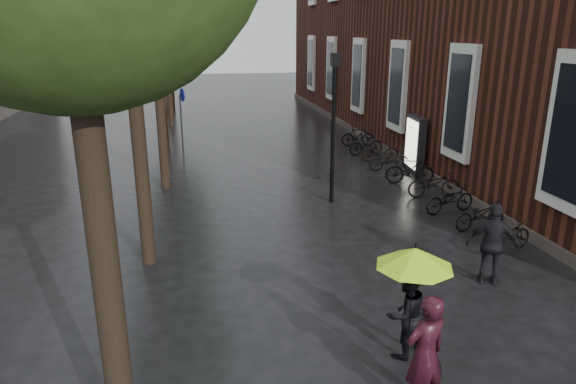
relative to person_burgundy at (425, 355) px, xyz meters
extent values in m
cube|color=#38160F|center=(10.47, 18.27, 5.08)|extent=(10.00, 33.00, 12.00)
cube|color=silver|center=(5.42, 4.27, 2.08)|extent=(0.25, 1.60, 3.60)
cube|color=black|center=(5.32, 4.27, 2.08)|extent=(0.10, 1.20, 3.00)
cube|color=silver|center=(5.42, 9.27, 2.08)|extent=(0.25, 1.60, 3.60)
cube|color=black|center=(5.32, 9.27, 2.08)|extent=(0.10, 1.20, 3.00)
cube|color=silver|center=(5.42, 14.27, 2.08)|extent=(0.25, 1.60, 3.60)
cube|color=black|center=(5.32, 14.27, 2.08)|extent=(0.10, 1.20, 3.00)
cube|color=silver|center=(5.42, 19.27, 2.08)|extent=(0.25, 1.60, 3.60)
cube|color=black|center=(5.32, 19.27, 2.08)|extent=(0.10, 1.20, 3.00)
cube|color=silver|center=(5.42, 24.27, 2.08)|extent=(0.25, 1.60, 3.60)
cube|color=black|center=(5.32, 24.27, 2.08)|extent=(0.10, 1.20, 3.00)
cube|color=silver|center=(5.42, 29.27, 2.08)|extent=(0.25, 1.60, 3.60)
cube|color=black|center=(5.32, 29.27, 2.08)|extent=(0.10, 1.20, 3.00)
cube|color=#3F3833|center=(5.57, 18.27, -0.77)|extent=(0.40, 33.00, 0.30)
cylinder|color=black|center=(-4.03, -0.23, 1.42)|extent=(0.32, 0.32, 4.68)
cylinder|color=black|center=(-4.13, 5.77, 1.34)|extent=(0.32, 0.32, 4.51)
cylinder|color=black|center=(-3.93, 11.77, 1.56)|extent=(0.32, 0.32, 4.95)
cylinder|color=black|center=(-4.08, 17.77, 1.28)|extent=(0.32, 0.32, 4.40)
cylinder|color=black|center=(-3.98, 23.77, 1.48)|extent=(0.32, 0.32, 4.79)
cylinder|color=black|center=(-4.03, 29.77, 1.37)|extent=(0.32, 0.32, 4.57)
imported|color=black|center=(0.00, 0.00, 0.00)|extent=(0.76, 0.59, 1.83)
imported|color=black|center=(0.28, 1.28, -0.14)|extent=(0.90, 0.79, 1.55)
cylinder|color=black|center=(0.08, 0.72, 0.40)|extent=(0.02, 0.02, 1.48)
cone|color=#B1FF1A|center=(0.08, 0.72, 1.15)|extent=(1.16, 1.16, 0.30)
cylinder|color=black|center=(0.08, 0.72, 1.33)|extent=(0.02, 0.02, 0.08)
imported|color=black|center=(3.11, 3.33, -0.02)|extent=(1.14, 0.86, 1.80)
imported|color=black|center=(4.43, 4.77, -0.51)|extent=(1.63, 0.87, 0.81)
imported|color=black|center=(4.59, 6.23, -0.50)|extent=(1.66, 0.80, 0.83)
imported|color=black|center=(4.42, 7.58, -0.48)|extent=(1.74, 0.88, 0.87)
imported|color=black|center=(4.64, 9.09, -0.46)|extent=(1.75, 0.68, 0.91)
imported|color=black|center=(4.49, 10.62, -0.41)|extent=(1.76, 0.87, 1.02)
imported|color=black|center=(4.46, 12.34, -0.49)|extent=(1.71, 0.87, 0.86)
imported|color=black|center=(4.61, 13.85, -0.46)|extent=(1.57, 0.78, 0.91)
imported|color=black|center=(4.43, 15.04, -0.44)|extent=(1.62, 0.64, 0.95)
imported|color=black|center=(4.65, 16.85, -0.45)|extent=(1.60, 0.59, 0.94)
cube|color=black|center=(5.28, 12.01, 0.16)|extent=(0.29, 1.42, 2.15)
cube|color=white|center=(5.12, 12.01, 0.21)|extent=(0.04, 1.20, 1.76)
cylinder|color=black|center=(1.25, 9.21, 1.21)|extent=(0.13, 0.13, 4.26)
cube|color=black|center=(1.25, 9.21, 3.45)|extent=(0.23, 0.23, 0.37)
sphere|color=#FFE5B2|center=(1.25, 9.21, 3.45)|extent=(0.19, 0.19, 0.19)
cylinder|color=#262628|center=(-3.33, 16.02, 0.41)|extent=(0.06, 0.06, 2.64)
cylinder|color=#0D198F|center=(-3.23, 16.02, 1.73)|extent=(0.03, 0.53, 0.53)
camera|label=1|loc=(-3.03, -5.61, 4.32)|focal=32.00mm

